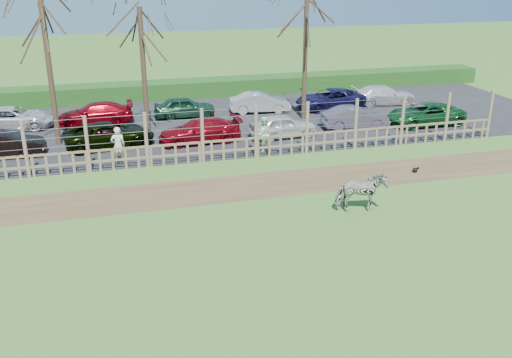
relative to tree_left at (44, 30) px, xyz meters
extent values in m
plane|color=olive|center=(6.50, -12.50, -5.62)|extent=(120.00, 120.00, 0.00)
cube|color=brown|center=(6.50, -8.00, -5.61)|extent=(34.00, 2.80, 0.01)
cube|color=#232326|center=(6.50, 2.00, -5.60)|extent=(44.00, 13.00, 0.04)
cube|color=#1E4716|center=(6.50, 9.00, -5.07)|extent=(46.00, 2.00, 1.10)
cube|color=brown|center=(6.50, -4.50, -5.17)|extent=(30.00, 0.06, 0.10)
cube|color=brown|center=(6.50, -4.50, -4.67)|extent=(30.00, 0.06, 0.10)
cylinder|color=brown|center=(-1.00, -4.50, -4.37)|extent=(0.16, 0.16, 2.50)
cylinder|color=brown|center=(1.50, -4.50, -4.37)|extent=(0.16, 0.16, 2.50)
cylinder|color=brown|center=(4.00, -4.50, -4.37)|extent=(0.16, 0.16, 2.50)
cylinder|color=brown|center=(6.50, -4.50, -4.37)|extent=(0.16, 0.16, 2.50)
cylinder|color=brown|center=(9.00, -4.50, -4.37)|extent=(0.16, 0.16, 2.50)
cylinder|color=brown|center=(11.50, -4.50, -4.37)|extent=(0.16, 0.16, 2.50)
cylinder|color=brown|center=(14.00, -4.50, -4.37)|extent=(0.16, 0.16, 2.50)
cylinder|color=brown|center=(16.50, -4.50, -4.37)|extent=(0.16, 0.16, 2.50)
cylinder|color=brown|center=(19.00, -4.50, -4.37)|extent=(0.16, 0.16, 2.50)
cylinder|color=brown|center=(21.50, -4.50, -4.37)|extent=(0.16, 0.16, 2.50)
cylinder|color=gray|center=(6.50, -4.50, -4.37)|extent=(30.00, 0.02, 0.02)
cylinder|color=gray|center=(6.50, -4.50, -3.97)|extent=(30.00, 0.02, 0.02)
cylinder|color=gray|center=(6.50, -4.50, -3.57)|extent=(30.00, 0.02, 0.02)
cylinder|color=gray|center=(6.50, -4.50, -3.22)|extent=(30.00, 0.02, 0.02)
cylinder|color=#3D2B1E|center=(0.00, 0.00, -1.87)|extent=(0.26, 0.26, 7.50)
cylinder|color=#3D2B1E|center=(4.50, 1.00, -2.37)|extent=(0.26, 0.26, 6.50)
cylinder|color=#3D2B1E|center=(13.50, 1.50, -2.12)|extent=(0.26, 0.26, 7.00)
imported|color=gray|center=(11.04, -11.46, -4.86)|extent=(1.87, 1.03, 1.51)
imported|color=beige|center=(2.79, -3.87, -4.71)|extent=(0.64, 0.43, 1.72)
imported|color=#C0EDA9|center=(9.53, -3.88, -4.71)|extent=(0.89, 0.73, 1.72)
sphere|color=black|center=(15.13, -8.30, -5.50)|extent=(0.22, 0.22, 0.22)
sphere|color=black|center=(15.27, -8.30, -5.43)|extent=(0.11, 0.11, 0.11)
imported|color=black|center=(-2.30, -1.45, -4.98)|extent=(3.66, 1.34, 1.20)
imported|color=black|center=(2.48, -1.10, -4.98)|extent=(4.55, 2.55, 1.20)
imported|color=maroon|center=(6.87, -1.56, -4.98)|extent=(4.22, 1.90, 1.20)
imported|color=white|center=(11.19, -1.82, -4.98)|extent=(3.61, 1.66, 1.20)
imported|color=#615368|center=(15.49, -1.24, -4.98)|extent=(3.74, 1.60, 1.20)
imported|color=#165822|center=(19.55, -1.62, -4.98)|extent=(4.33, 2.03, 1.20)
imported|color=silver|center=(-2.52, 3.54, -4.98)|extent=(4.42, 2.22, 1.20)
imported|color=maroon|center=(1.84, 3.36, -4.98)|extent=(4.14, 1.69, 1.20)
imported|color=#1E4831|center=(6.88, 3.58, -4.98)|extent=(3.54, 1.46, 1.20)
imported|color=beige|center=(11.43, 3.50, -4.98)|extent=(3.77, 1.70, 1.20)
imported|color=#191340|center=(15.87, 3.27, -4.98)|extent=(4.47, 2.33, 1.20)
imported|color=silver|center=(19.59, 3.41, -4.98)|extent=(4.26, 2.01, 1.20)
camera|label=1|loc=(2.34, -28.90, 3.00)|focal=40.00mm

